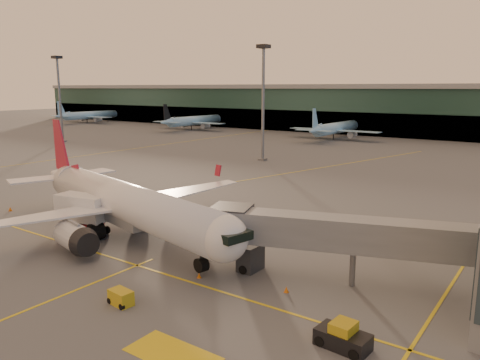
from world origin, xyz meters
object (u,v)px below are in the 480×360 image
Objects in this scene: main_airplane at (122,202)px; pushback_tug at (343,337)px; gpu_cart at (121,298)px; catering_truck at (83,212)px.

main_airplane is 30.14m from pushback_tug.
main_airplane is at bearing 144.26° from gpu_cart.
pushback_tug reaches higher than gpu_cart.
main_airplane is at bearing 15.43° from catering_truck.
catering_truck is at bearing 157.13° from gpu_cart.
main_airplane is 11.27× the size of pushback_tug.
gpu_cart is at bearing -28.53° from main_airplane.
catering_truck is (-4.17, -2.04, -1.33)m from main_airplane.
pushback_tug is (16.32, 4.12, 0.15)m from gpu_cart.
main_airplane reaches higher than catering_truck.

